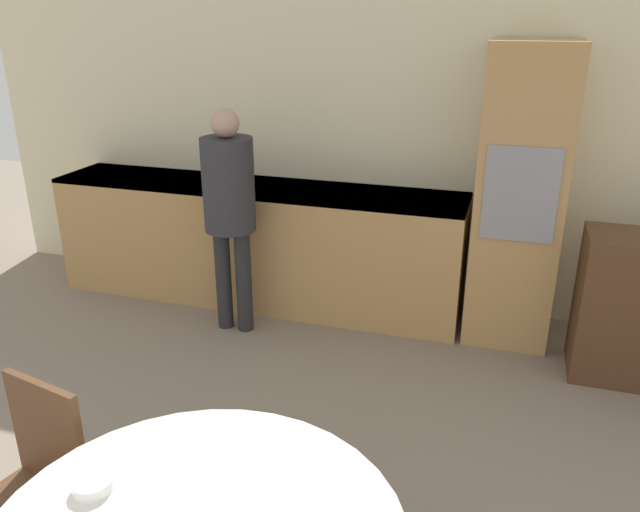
# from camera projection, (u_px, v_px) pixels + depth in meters

# --- Properties ---
(wall_back) EXTENTS (6.93, 0.05, 2.60)m
(wall_back) POSITION_uv_depth(u_px,v_px,m) (399.00, 136.00, 4.58)
(wall_back) COLOR beige
(wall_back) RESTS_ON ground_plane
(kitchen_counter) EXTENTS (3.18, 0.60, 0.94)m
(kitchen_counter) POSITION_uv_depth(u_px,v_px,m) (256.00, 242.00, 4.86)
(kitchen_counter) COLOR tan
(kitchen_counter) RESTS_ON ground_plane
(oven_unit) EXTENTS (0.56, 0.59, 2.00)m
(oven_unit) POSITION_uv_depth(u_px,v_px,m) (519.00, 198.00, 4.14)
(oven_unit) COLOR tan
(oven_unit) RESTS_ON ground_plane
(chair_far_left) EXTENTS (0.48, 0.48, 0.89)m
(chair_far_left) POSITION_uv_depth(u_px,v_px,m) (34.00, 484.00, 2.34)
(chair_far_left) COLOR #51331E
(chair_far_left) RESTS_ON ground_plane
(person_standing) EXTENTS (0.35, 0.35, 1.58)m
(person_standing) POSITION_uv_depth(u_px,v_px,m) (229.00, 199.00, 4.21)
(person_standing) COLOR #262628
(person_standing) RESTS_ON ground_plane
(bowl_near) EXTENTS (0.13, 0.13, 0.04)m
(bowl_near) POSITION_uv_depth(u_px,v_px,m) (93.00, 485.00, 1.94)
(bowl_near) COLOR white
(bowl_near) RESTS_ON dining_table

